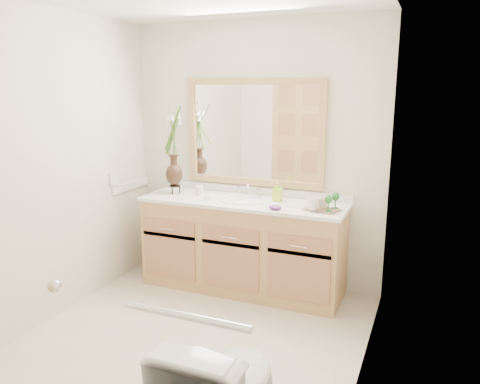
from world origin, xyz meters
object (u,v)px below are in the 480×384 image
at_px(tumbler, 199,191).
at_px(tray, 322,209).
at_px(soap_bottle, 277,192).
at_px(flower_vase, 173,139).

relative_size(tumbler, tray, 0.31).
bearing_deg(tumbler, tray, -4.96).
bearing_deg(soap_bottle, flower_vase, -173.23).
distance_m(soap_bottle, tray, 0.47).
bearing_deg(flower_vase, tray, -2.98).
distance_m(flower_vase, tumbler, 0.54).
height_order(tumbler, tray, tumbler).
distance_m(flower_vase, tray, 1.51).
height_order(flower_vase, tumbler, flower_vase).
xyz_separation_m(tumbler, soap_bottle, (0.74, 0.07, 0.03)).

